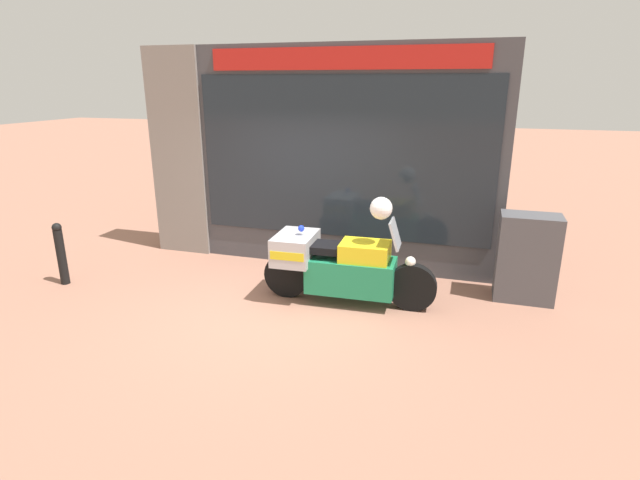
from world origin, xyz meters
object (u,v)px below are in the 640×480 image
street_bollard (61,253)px  white_helmet (381,208)px  utility_cabinet (527,258)px  paramedic_motorcycle (337,265)px

street_bollard → white_helmet: bearing=7.5°
white_helmet → street_bollard: size_ratio=0.31×
white_helmet → street_bollard: 4.78m
utility_cabinet → street_bollard: utility_cabinet is taller
paramedic_motorcycle → street_bollard: (-4.08, -0.59, -0.05)m
utility_cabinet → street_bollard: bearing=-167.6°
utility_cabinet → white_helmet: size_ratio=4.17×
utility_cabinet → paramedic_motorcycle: bearing=-161.1°
paramedic_motorcycle → white_helmet: white_helmet is taller
paramedic_motorcycle → street_bollard: size_ratio=2.52×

